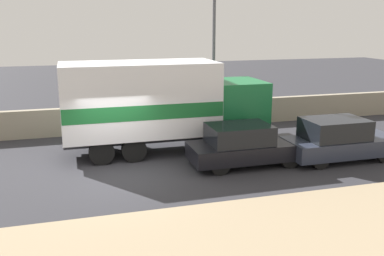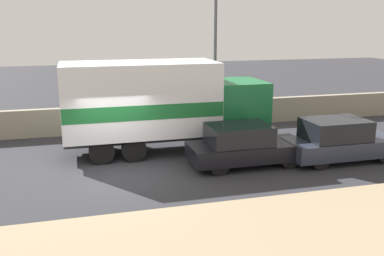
{
  "view_description": "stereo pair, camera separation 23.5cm",
  "coord_description": "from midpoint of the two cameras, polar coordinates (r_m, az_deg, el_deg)",
  "views": [
    {
      "loc": [
        -1.41,
        -13.38,
        4.99
      ],
      "look_at": [
        2.82,
        1.34,
        1.18
      ],
      "focal_mm": 40.0,
      "sensor_mm": 36.0,
      "label": 1
    },
    {
      "loc": [
        -1.18,
        -13.45,
        4.99
      ],
      "look_at": [
        2.82,
        1.34,
        1.18
      ],
      "focal_mm": 40.0,
      "sensor_mm": 36.0,
      "label": 2
    }
  ],
  "objects": [
    {
      "name": "box_truck",
      "position": [
        16.6,
        -4.03,
        3.31
      ],
      "size": [
        7.87,
        2.57,
        3.53
      ],
      "color": "#196B38",
      "rests_on": "ground_plane"
    },
    {
      "name": "car_sedan_second",
      "position": [
        16.62,
        19.46,
        -1.59
      ],
      "size": [
        4.27,
        1.73,
        1.57
      ],
      "color": "#282D3D",
      "rests_on": "ground_plane"
    },
    {
      "name": "car_hatchback",
      "position": [
        15.26,
        7.44,
        -2.32
      ],
      "size": [
        4.18,
        1.71,
        1.5
      ],
      "color": "black",
      "rests_on": "ground_plane"
    },
    {
      "name": "street_lamp",
      "position": [
        19.51,
        3.47,
        10.67
      ],
      "size": [
        0.56,
        0.28,
        6.67
      ],
      "color": "#4C4C51",
      "rests_on": "ground_plane"
    },
    {
      "name": "stone_wall_backdrop",
      "position": [
        20.08,
        -11.08,
        1.14
      ],
      "size": [
        60.0,
        0.35,
        1.25
      ],
      "color": "gray",
      "rests_on": "ground_plane"
    },
    {
      "name": "ground_plane",
      "position": [
        14.37,
        -9.08,
        -6.53
      ],
      "size": [
        80.0,
        80.0,
        0.0
      ],
      "primitive_type": "plane",
      "color": "#2D2D33"
    }
  ]
}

